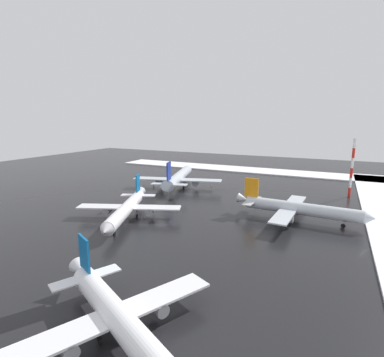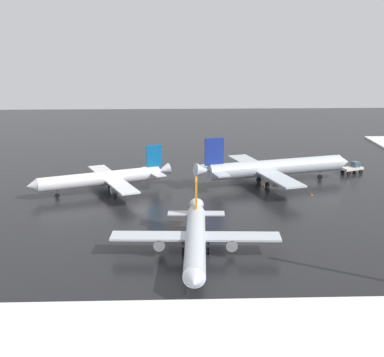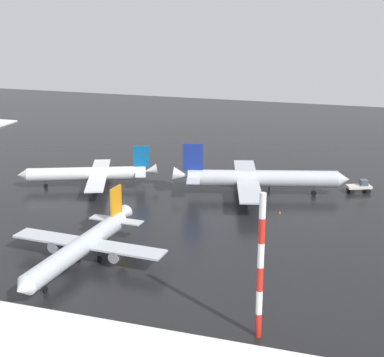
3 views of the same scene
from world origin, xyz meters
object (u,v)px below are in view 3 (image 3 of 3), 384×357
traffic_cone_near_nose (280,212)px  ground_crew_beside_wing (269,186)px  ground_crew_near_tug (266,177)px  antenna_mast (260,267)px  pushback_tug (360,186)px  airplane_parked_portside (258,178)px  airplane_foreground_jet (82,246)px  airplane_distant_tail (90,174)px  traffic_cone_mid_line (247,194)px

traffic_cone_near_nose → ground_crew_beside_wing: bearing=109.0°
ground_crew_near_tug → antenna_mast: bearing=-105.6°
ground_crew_near_tug → pushback_tug: bearing=-30.7°
pushback_tug → traffic_cone_near_nose: 20.95m
pushback_tug → traffic_cone_near_nose: bearing=-151.3°
pushback_tug → ground_crew_beside_wing: (-16.92, -4.36, -0.31)m
airplane_parked_portside → antenna_mast: (10.23, -48.81, 4.99)m
airplane_foreground_jet → antenna_mast: bearing=71.7°
airplane_distant_tail → traffic_cone_mid_line: (30.85, 3.92, -2.44)m
pushback_tug → traffic_cone_mid_line: bearing=179.7°
pushback_tug → traffic_cone_near_nose: (-12.71, -16.63, -1.01)m
ground_crew_near_tug → antenna_mast: size_ratio=0.10×
ground_crew_beside_wing → airplane_distant_tail: bearing=-25.3°
airplane_distant_tail → traffic_cone_mid_line: size_ratio=48.03×
antenna_mast → airplane_distant_tail: bearing=134.5°
airplane_distant_tail → traffic_cone_mid_line: bearing=165.1°
airplane_parked_portside → ground_crew_near_tug: bearing=75.3°
pushback_tug → ground_crew_beside_wing: bearing=170.6°
airplane_parked_portside → airplane_distant_tail: size_ratio=1.25×
traffic_cone_mid_line → traffic_cone_near_nose: bearing=-45.3°
airplane_foreground_jet → antenna_mast: 29.68m
ground_crew_beside_wing → traffic_cone_near_nose: 13.00m
airplane_parked_portside → traffic_cone_mid_line: size_ratio=59.87×
airplane_foreground_jet → ground_crew_beside_wing: airplane_foreground_jet is taller
airplane_distant_tail → pushback_tug: (51.22, 12.80, -1.43)m
airplane_parked_portside → airplane_foreground_jet: 41.74m
ground_crew_near_tug → traffic_cone_mid_line: size_ratio=3.11×
airplane_distant_tail → ground_crew_beside_wing: airplane_distant_tail is taller
pushback_tug → ground_crew_near_tug: (-18.70, 1.61, -0.31)m
airplane_parked_portside → ground_crew_near_tug: (-0.20, 9.38, -2.32)m
airplane_foreground_jet → traffic_cone_near_nose: airplane_foreground_jet is taller
pushback_tug → antenna_mast: size_ratio=0.31×
airplane_parked_portside → traffic_cone_mid_line: 3.72m
airplane_foreground_jet → ground_crew_near_tug: size_ratio=16.44×
traffic_cone_mid_line → ground_crew_near_tug: bearing=81.0°
airplane_distant_tail → pushback_tug: airplane_distant_tail is taller
traffic_cone_near_nose → traffic_cone_mid_line: 10.90m
airplane_foreground_jet → ground_crew_near_tug: airplane_foreground_jet is taller
ground_crew_beside_wing → antenna_mast: size_ratio=0.10×
pushback_tug → airplane_parked_portside: bearing=178.9°
pushback_tug → ground_crew_beside_wing: 17.48m
traffic_cone_near_nose → traffic_cone_mid_line: same height
airplane_distant_tail → ground_crew_near_tug: (32.52, 14.41, -1.74)m
airplane_parked_portside → ground_crew_near_tug: 9.67m
airplane_parked_portside → airplane_distant_tail: 33.11m
airplane_distant_tail → airplane_foreground_jet: bearing=93.4°
ground_crew_near_tug → traffic_cone_near_nose: (6.00, -18.24, -0.70)m
pushback_tug → ground_crew_beside_wing: size_ratio=2.98×
ground_crew_beside_wing → traffic_cone_mid_line: ground_crew_beside_wing is taller
airplane_parked_portside → ground_crew_beside_wing: 4.42m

